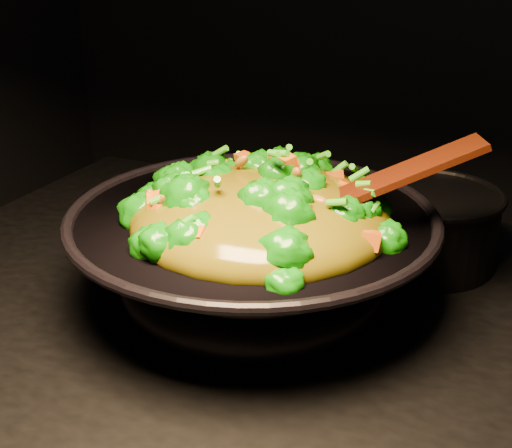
% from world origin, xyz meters
% --- Properties ---
extents(wok, '(0.50, 0.50, 0.12)m').
position_xyz_m(wok, '(-0.07, 0.04, 0.96)').
color(wok, black).
rests_on(wok, stovetop).
extents(stir_fry, '(0.33, 0.33, 0.11)m').
position_xyz_m(stir_fry, '(-0.05, 0.02, 1.08)').
color(stir_fry, '#126F07').
rests_on(stir_fry, wok).
extents(spatula, '(0.27, 0.18, 0.12)m').
position_xyz_m(spatula, '(0.06, 0.04, 1.07)').
color(spatula, '#3C1204').
rests_on(spatula, wok).
extents(back_pot, '(0.25, 0.25, 0.11)m').
position_xyz_m(back_pot, '(0.11, 0.25, 0.96)').
color(back_pot, black).
rests_on(back_pot, stovetop).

